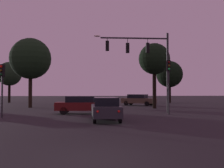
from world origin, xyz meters
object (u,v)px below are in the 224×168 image
(tree_center_horizon, at_px, (9,74))
(traffic_light_corner_right, at_px, (2,80))
(tree_left_far, at_px, (169,74))
(car_nearside_lane, at_px, (106,109))
(car_far_lane, at_px, (138,100))
(tree_right_cluster, at_px, (31,59))
(traffic_light_corner_left, at_px, (169,76))
(traffic_signal_mast_arm, at_px, (145,56))
(car_crossing_left, at_px, (82,104))
(tree_behind_sign, at_px, (154,59))

(tree_center_horizon, bearing_deg, traffic_light_corner_right, -74.88)
(traffic_light_corner_right, relative_size, tree_left_far, 0.55)
(traffic_light_corner_right, xyz_separation_m, car_nearside_lane, (7.31, -2.44, -1.96))
(car_nearside_lane, distance_m, car_far_lane, 19.27)
(traffic_light_corner_right, xyz_separation_m, tree_right_cluster, (-0.66, 12.42, 3.04))
(traffic_light_corner_left, height_order, tree_right_cluster, tree_right_cluster)
(car_far_lane, xyz_separation_m, tree_center_horizon, (-20.31, 11.03, 4.13))
(tree_left_far, height_order, tree_center_horizon, tree_left_far)
(traffic_signal_mast_arm, relative_size, tree_center_horizon, 1.03)
(car_nearside_lane, relative_size, car_far_lane, 0.93)
(car_far_lane, height_order, tree_right_cluster, tree_right_cluster)
(traffic_light_corner_left, distance_m, tree_right_cluster, 17.45)
(traffic_light_corner_right, height_order, car_far_lane, traffic_light_corner_right)
(traffic_light_corner_left, distance_m, traffic_light_corner_right, 12.92)
(car_crossing_left, relative_size, tree_behind_sign, 0.62)
(car_nearside_lane, distance_m, tree_left_far, 29.56)
(tree_center_horizon, relative_size, tree_right_cluster, 0.85)
(traffic_light_corner_right, height_order, tree_center_horizon, tree_center_horizon)
(car_nearside_lane, bearing_deg, tree_right_cluster, 118.23)
(tree_left_far, bearing_deg, tree_behind_sign, -113.65)
(tree_behind_sign, bearing_deg, traffic_light_corner_right, -144.47)
(traffic_signal_mast_arm, distance_m, car_nearside_lane, 8.47)
(traffic_light_corner_right, height_order, car_crossing_left, traffic_light_corner_right)
(traffic_light_corner_left, bearing_deg, traffic_signal_mast_arm, 127.07)
(traffic_light_corner_left, relative_size, tree_right_cluster, 0.54)
(traffic_light_corner_left, height_order, tree_center_horizon, tree_center_horizon)
(tree_left_far, bearing_deg, traffic_light_corner_right, -129.66)
(car_far_lane, xyz_separation_m, tree_right_cluster, (-13.67, -3.55, 5.00))
(car_crossing_left, bearing_deg, car_far_lane, 60.29)
(traffic_light_corner_left, bearing_deg, tree_center_horizon, 128.40)
(car_crossing_left, bearing_deg, traffic_light_corner_left, -11.07)
(traffic_light_corner_left, relative_size, traffic_light_corner_right, 1.16)
(traffic_light_corner_left, relative_size, tree_left_far, 0.63)
(tree_behind_sign, relative_size, tree_left_far, 1.05)
(traffic_signal_mast_arm, distance_m, car_far_lane, 13.12)
(car_nearside_lane, xyz_separation_m, tree_right_cluster, (-7.98, 14.86, 5.00))
(car_nearside_lane, bearing_deg, tree_center_horizon, 116.39)
(traffic_light_corner_right, bearing_deg, tree_left_far, 50.34)
(traffic_light_corner_right, xyz_separation_m, tree_left_far, (19.90, 24.00, 2.07))
(tree_behind_sign, height_order, tree_left_far, tree_behind_sign)
(car_crossing_left, bearing_deg, tree_right_cluster, 123.89)
(car_far_lane, relative_size, tree_left_far, 0.68)
(tree_left_far, bearing_deg, tree_center_horizon, 173.71)
(car_nearside_lane, relative_size, tree_right_cluster, 0.54)
(traffic_light_corner_left, height_order, car_nearside_lane, traffic_light_corner_left)
(tree_center_horizon, bearing_deg, traffic_light_corner_left, -51.60)
(car_crossing_left, bearing_deg, traffic_signal_mast_arm, 6.73)
(car_crossing_left, height_order, tree_left_far, tree_left_far)
(car_crossing_left, bearing_deg, tree_behind_sign, 39.91)
(traffic_light_corner_right, height_order, tree_left_far, tree_left_far)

